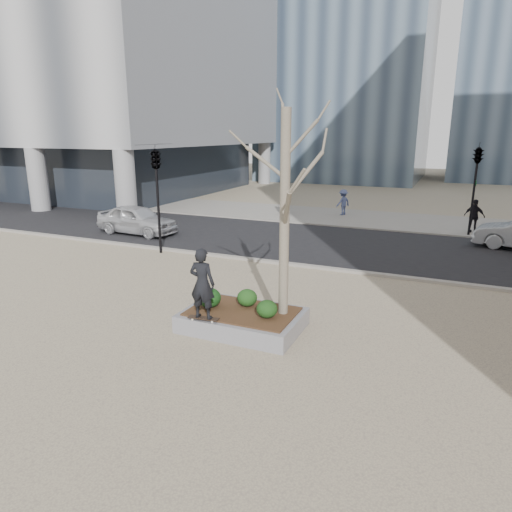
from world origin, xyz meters
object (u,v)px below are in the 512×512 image
at_px(skateboarder, 202,284).
at_px(police_car, 137,219).
at_px(skateboard, 203,319).
at_px(planter, 243,320).

relative_size(skateboarder, police_car, 0.42).
height_order(skateboarder, police_car, skateboarder).
bearing_deg(police_car, skateboarder, -131.00).
bearing_deg(skateboard, skateboarder, 82.96).
bearing_deg(planter, police_car, 139.83).
height_order(planter, skateboarder, skateboarder).
height_order(planter, police_car, police_car).
bearing_deg(planter, skateboard, -126.58).
distance_m(planter, skateboard, 1.13).
relative_size(planter, skateboard, 3.85).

